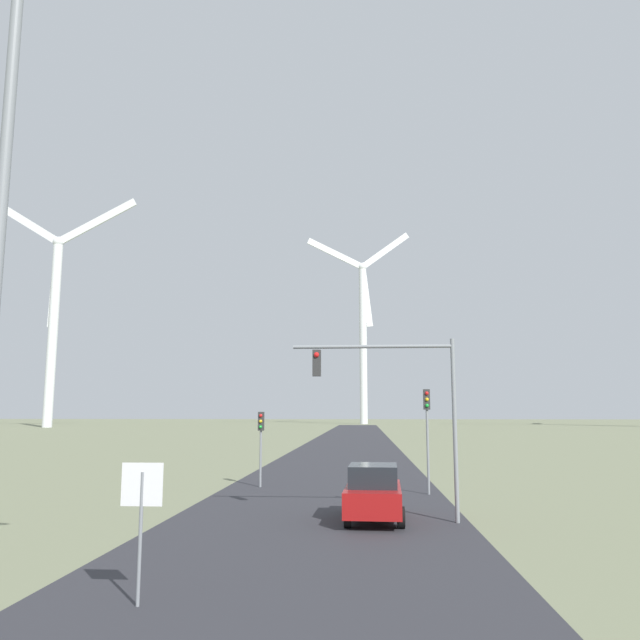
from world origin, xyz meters
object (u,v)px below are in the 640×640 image
at_px(traffic_light_mast_overhead, 396,388).
at_px(car_approaching, 373,493).
at_px(traffic_light_post_near_right, 427,417).
at_px(stop_sign_near, 141,505).
at_px(streetlamp, 3,192).
at_px(traffic_light_post_near_left, 261,432).
at_px(wind_turbine_left, 363,327).
at_px(wind_turbine_far_left, 54,309).

distance_m(traffic_light_mast_overhead, car_approaching, 3.54).
bearing_deg(traffic_light_post_near_right, stop_sign_near, -113.36).
xyz_separation_m(streetlamp, traffic_light_post_near_left, (0.55, 21.46, -4.29)).
height_order(streetlamp, traffic_light_post_near_left, streetlamp).
distance_m(traffic_light_post_near_left, wind_turbine_left, 155.30).
xyz_separation_m(streetlamp, traffic_light_post_near_right, (8.31, 19.30, -3.59)).
bearing_deg(streetlamp, traffic_light_post_near_left, 88.54).
height_order(streetlamp, stop_sign_near, streetlamp).
relative_size(stop_sign_near, traffic_light_post_near_right, 0.57).
xyz_separation_m(stop_sign_near, wind_turbine_far_left, (-67.98, 127.72, 25.48)).
height_order(streetlamp, car_approaching, streetlamp).
bearing_deg(wind_turbine_left, stop_sign_near, -91.45).
relative_size(car_approaching, wind_turbine_far_left, 0.08).
bearing_deg(car_approaching, wind_turbine_left, 90.05).
bearing_deg(traffic_light_post_near_right, wind_turbine_far_left, 123.93).
bearing_deg(traffic_light_mast_overhead, wind_turbine_far_left, 121.74).
bearing_deg(traffic_light_mast_overhead, traffic_light_post_near_right, 76.14).
distance_m(streetlamp, wind_turbine_left, 175.93).
relative_size(streetlamp, traffic_light_mast_overhead, 1.85).
bearing_deg(traffic_light_post_near_left, traffic_light_post_near_right, -15.54).
xyz_separation_m(stop_sign_near, traffic_light_post_near_left, (-0.75, 18.39, 0.79)).
distance_m(traffic_light_post_near_left, traffic_light_post_near_right, 8.09).
bearing_deg(wind_turbine_left, car_approaching, -89.95).
bearing_deg(traffic_light_mast_overhead, stop_sign_near, -119.73).
relative_size(streetlamp, wind_turbine_far_left, 0.20).
relative_size(wind_turbine_far_left, wind_turbine_left, 0.95).
height_order(traffic_light_post_near_right, traffic_light_mast_overhead, traffic_light_mast_overhead).
bearing_deg(stop_sign_near, traffic_light_mast_overhead, 60.27).
relative_size(stop_sign_near, car_approaching, 0.63).
relative_size(stop_sign_near, traffic_light_mast_overhead, 0.43).
xyz_separation_m(streetlamp, wind_turbine_far_left, (-66.69, 130.79, 20.40)).
bearing_deg(traffic_light_post_near_right, wind_turbine_left, 90.98).
distance_m(wind_turbine_far_left, wind_turbine_left, 84.53).
xyz_separation_m(stop_sign_near, traffic_light_post_near_right, (7.01, 16.23, 1.49)).
height_order(car_approaching, wind_turbine_far_left, wind_turbine_far_left).
bearing_deg(wind_turbine_far_left, streetlamp, -62.98).
bearing_deg(stop_sign_near, car_approaching, 64.37).
bearing_deg(car_approaching, stop_sign_near, -115.63).
bearing_deg(traffic_light_post_near_left, traffic_light_mast_overhead, -56.50).
xyz_separation_m(streetlamp, traffic_light_mast_overhead, (6.59, 12.33, -2.55)).
bearing_deg(traffic_light_post_near_right, traffic_light_post_near_left, 164.46).
bearing_deg(stop_sign_near, traffic_light_post_near_right, 66.64).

